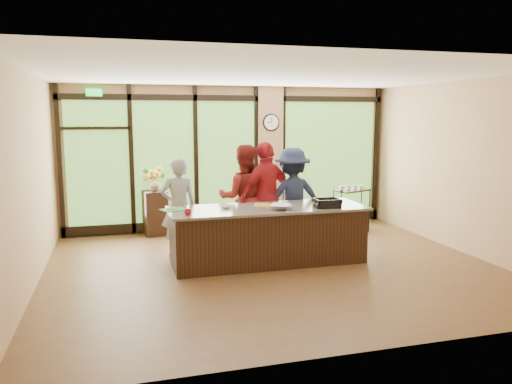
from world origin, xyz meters
TOP-DOWN VIEW (x-y plane):
  - floor at (0.00, 0.00)m, footprint 7.00×7.00m
  - ceiling at (0.00, 0.00)m, footprint 7.00×7.00m
  - back_wall at (0.00, 3.00)m, footprint 7.00×0.00m
  - left_wall at (-3.50, 0.00)m, footprint 0.00×6.00m
  - right_wall at (3.50, 0.00)m, footprint 0.00×6.00m
  - window_wall at (0.16, 2.95)m, footprint 6.90×0.12m
  - island_base at (0.00, 0.30)m, footprint 3.10×1.00m
  - countertop at (0.00, 0.30)m, footprint 3.20×1.10m
  - wall_clock at (0.85, 2.87)m, footprint 0.36×0.04m
  - cook_left at (-1.35, 1.08)m, footprint 0.63×0.42m
  - cook_midleft at (-0.19, 1.16)m, footprint 1.04×0.87m
  - cook_midright at (0.20, 1.06)m, footprint 1.23×0.89m
  - cook_right at (0.71, 1.10)m, footprint 1.19×0.70m
  - roasting_pan at (0.92, 0.04)m, footprint 0.44×0.36m
  - mixing_bowl at (0.14, 0.03)m, footprint 0.46×0.46m
  - cutting_board_left at (-1.50, 0.48)m, footprint 0.45×0.40m
  - cutting_board_center at (0.02, 0.47)m, footprint 0.48×0.42m
  - cutting_board_right at (1.05, 0.28)m, footprint 0.45×0.40m
  - prep_bowl_near at (-0.67, 0.40)m, footprint 0.18×0.18m
  - prep_bowl_mid at (0.17, 0.02)m, footprint 0.13×0.13m
  - prep_bowl_far at (0.39, 0.63)m, footprint 0.13×0.13m
  - red_ramekin at (-1.34, -0.02)m, footprint 0.14×0.14m
  - flower_stand at (-1.63, 2.75)m, footprint 0.51×0.51m
  - flower_vase at (-1.63, 2.75)m, footprint 0.30×0.30m
  - bar_cart at (2.34, 2.00)m, footprint 0.80×0.62m

SIDE VIEW (x-z plane):
  - floor at x=0.00m, z-range 0.00..0.00m
  - island_base at x=0.00m, z-range 0.00..0.88m
  - flower_stand at x=-1.63m, z-range 0.00..0.89m
  - bar_cart at x=2.34m, z-range 0.10..1.06m
  - cook_left at x=-1.35m, z-range 0.00..1.70m
  - countertop at x=0.00m, z-range 0.88..0.92m
  - cook_right at x=0.71m, z-range 0.00..1.82m
  - cutting_board_right at x=1.05m, z-range 0.92..0.93m
  - cutting_board_left at x=-1.50m, z-range 0.92..0.93m
  - cutting_board_center at x=0.02m, z-range 0.92..0.93m
  - prep_bowl_far at x=0.39m, z-range 0.92..0.95m
  - prep_bowl_mid at x=0.17m, z-range 0.92..0.96m
  - prep_bowl_near at x=-0.67m, z-range 0.92..0.97m
  - cook_midleft at x=-0.19m, z-range 0.00..1.89m
  - roasting_pan at x=0.92m, z-range 0.92..0.99m
  - mixing_bowl at x=0.14m, z-range 0.92..1.01m
  - red_ramekin at x=-1.34m, z-range 0.92..1.01m
  - cook_midright at x=0.20m, z-range 0.00..1.94m
  - flower_vase at x=-1.63m, z-range 0.89..1.17m
  - window_wall at x=0.16m, z-range -0.11..2.89m
  - back_wall at x=0.00m, z-range -2.00..5.00m
  - left_wall at x=-3.50m, z-range -1.50..4.50m
  - right_wall at x=3.50m, z-range -1.50..4.50m
  - wall_clock at x=0.85m, z-range 2.07..2.43m
  - ceiling at x=0.00m, z-range 3.00..3.00m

